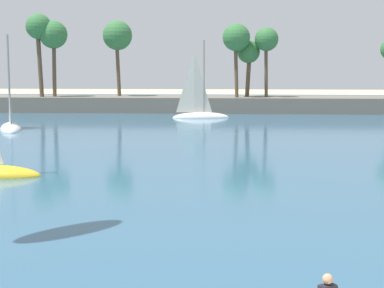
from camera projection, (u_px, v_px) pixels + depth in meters
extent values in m
cube|color=#33607F|center=(211.00, 120.00, 62.93)|extent=(220.00, 99.35, 0.06)
cube|color=slate|center=(213.00, 104.00, 72.40)|extent=(97.05, 6.00, 1.80)
cylinder|color=brown|center=(248.00, 74.00, 72.21)|extent=(0.73, 0.62, 5.18)
sphere|color=#38753D|center=(249.00, 52.00, 71.88)|extent=(2.61, 2.61, 2.61)
cylinder|color=brown|center=(40.00, 62.00, 71.68)|extent=(0.78, 0.51, 8.00)
sphere|color=#38753D|center=(39.00, 26.00, 71.17)|extent=(2.91, 2.91, 2.91)
cylinder|color=brown|center=(54.00, 66.00, 72.08)|extent=(0.52, 0.50, 7.10)
sphere|color=#38753D|center=(53.00, 35.00, 71.62)|extent=(3.20, 3.20, 3.20)
cylinder|color=brown|center=(118.00, 66.00, 73.34)|extent=(0.63, 0.69, 7.07)
sphere|color=#38753D|center=(117.00, 35.00, 72.89)|extent=(3.43, 3.43, 3.43)
cylinder|color=brown|center=(266.00, 68.00, 71.06)|extent=(0.51, 0.42, 6.54)
sphere|color=#38753D|center=(267.00, 39.00, 70.64)|extent=(2.68, 2.68, 2.68)
cylinder|color=brown|center=(236.00, 67.00, 70.73)|extent=(0.63, 0.70, 6.74)
sphere|color=#38753D|center=(236.00, 37.00, 70.30)|extent=(3.10, 3.10, 3.10)
sphere|color=tan|center=(328.00, 279.00, 12.18)|extent=(0.21, 0.21, 0.21)
ellipsoid|color=white|center=(11.00, 130.00, 53.26)|extent=(3.65, 6.17, 1.18)
cylinder|color=gray|center=(9.00, 79.00, 52.42)|extent=(0.18, 0.18, 7.39)
pyramid|color=white|center=(9.00, 85.00, 53.45)|extent=(1.06, 2.57, 6.28)
ellipsoid|color=white|center=(201.00, 118.00, 64.67)|extent=(6.06, 2.66, 1.17)
cylinder|color=gray|center=(204.00, 76.00, 64.15)|extent=(0.18, 0.18, 7.32)
pyramid|color=silver|center=(194.00, 82.00, 64.12)|extent=(2.63, 0.59, 6.22)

